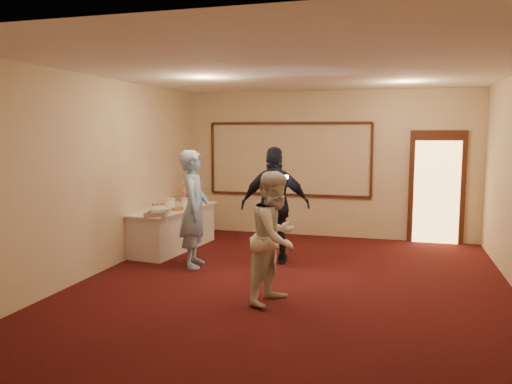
# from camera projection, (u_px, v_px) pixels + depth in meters

# --- Properties ---
(floor) EXTENTS (7.00, 7.00, 0.00)m
(floor) POSITION_uv_depth(u_px,v_px,m) (292.00, 285.00, 7.11)
(floor) COLOR black
(floor) RESTS_ON ground
(room_walls) EXTENTS (6.04, 7.04, 3.02)m
(room_walls) POSITION_uv_depth(u_px,v_px,m) (293.00, 142.00, 6.86)
(room_walls) COLOR beige
(room_walls) RESTS_ON floor
(wall_molding) EXTENTS (3.45, 0.04, 1.55)m
(wall_molding) POSITION_uv_depth(u_px,v_px,m) (289.00, 159.00, 10.45)
(wall_molding) COLOR #33190F
(wall_molding) RESTS_ON room_walls
(doorway) EXTENTS (1.05, 0.07, 2.20)m
(doorway) POSITION_uv_depth(u_px,v_px,m) (437.00, 188.00, 9.70)
(doorway) COLOR #33190F
(doorway) RESTS_ON floor
(buffet_table) EXTENTS (1.04, 2.19, 0.77)m
(buffet_table) POSITION_uv_depth(u_px,v_px,m) (172.00, 228.00, 9.25)
(buffet_table) COLOR silver
(buffet_table) RESTS_ON floor
(pavlova_tray) EXTENTS (0.43, 0.53, 0.18)m
(pavlova_tray) POSITION_uv_depth(u_px,v_px,m) (158.00, 211.00, 8.36)
(pavlova_tray) COLOR silver
(pavlova_tray) RESTS_ON buffet_table
(cupcake_stand) EXTENTS (0.32, 0.32, 0.46)m
(cupcake_stand) POSITION_uv_depth(u_px,v_px,m) (187.00, 193.00, 10.11)
(cupcake_stand) COLOR #D1406E
(cupcake_stand) RESTS_ON buffet_table
(plate_stack_a) EXTENTS (0.20, 0.20, 0.16)m
(plate_stack_a) POSITION_uv_depth(u_px,v_px,m) (170.00, 203.00, 9.29)
(plate_stack_a) COLOR white
(plate_stack_a) RESTS_ON buffet_table
(plate_stack_b) EXTENTS (0.19, 0.19, 0.16)m
(plate_stack_b) POSITION_uv_depth(u_px,v_px,m) (186.00, 202.00, 9.39)
(plate_stack_b) COLOR white
(plate_stack_b) RESTS_ON buffet_table
(tart) EXTENTS (0.25, 0.25, 0.05)m
(tart) POSITION_uv_depth(u_px,v_px,m) (177.00, 209.00, 8.88)
(tart) COLOR white
(tart) RESTS_ON buffet_table
(man) EXTENTS (0.59, 0.77, 1.88)m
(man) POSITION_uv_depth(u_px,v_px,m) (194.00, 209.00, 8.00)
(man) COLOR #8BB6DF
(man) RESTS_ON floor
(woman) EXTENTS (0.83, 0.96, 1.68)m
(woman) POSITION_uv_depth(u_px,v_px,m) (275.00, 237.00, 6.30)
(woman) COLOR silver
(woman) RESTS_ON floor
(guest) EXTENTS (1.20, 0.68, 1.93)m
(guest) POSITION_uv_depth(u_px,v_px,m) (275.00, 206.00, 8.18)
(guest) COLOR black
(guest) RESTS_ON floor
(camera_flash) EXTENTS (0.08, 0.06, 0.05)m
(camera_flash) POSITION_uv_depth(u_px,v_px,m) (286.00, 177.00, 7.83)
(camera_flash) COLOR white
(camera_flash) RESTS_ON guest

